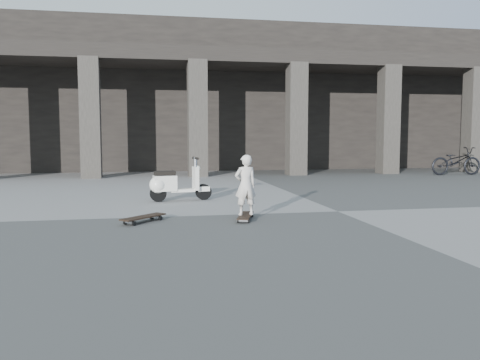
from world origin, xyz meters
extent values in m
plane|color=#454543|center=(0.00, 0.00, 0.00)|extent=(90.00, 90.00, 0.00)
cube|color=black|center=(0.00, 14.00, 3.00)|extent=(28.00, 6.00, 6.00)
cube|color=black|center=(0.00, 9.60, 4.20)|extent=(28.00, 2.80, 0.50)
cube|color=#302D28|center=(-5.36, 8.50, 2.00)|extent=(0.65, 0.65, 4.00)
cube|color=#302D28|center=(-1.79, 8.50, 2.00)|extent=(0.65, 0.65, 4.00)
cube|color=#302D28|center=(1.79, 8.50, 2.00)|extent=(0.65, 0.65, 4.00)
cube|color=#302D28|center=(5.36, 8.50, 2.00)|extent=(0.65, 0.65, 4.00)
cube|color=#302D28|center=(8.93, 8.50, 2.00)|extent=(0.65, 0.65, 4.00)
cube|color=black|center=(-1.94, -0.60, 0.08)|extent=(0.46, 0.88, 0.02)
cube|color=#B2B2B7|center=(-1.84, -0.31, 0.04)|extent=(0.19, 0.10, 0.03)
cube|color=#B2B2B7|center=(-2.03, -0.88, 0.04)|extent=(0.19, 0.10, 0.03)
cylinder|color=black|center=(-1.93, -0.28, 0.03)|extent=(0.05, 0.07, 0.06)
cylinder|color=black|center=(-1.76, -0.34, 0.03)|extent=(0.05, 0.07, 0.06)
cylinder|color=black|center=(-2.12, -0.86, 0.03)|extent=(0.05, 0.07, 0.06)
cylinder|color=black|center=(-1.95, -0.91, 0.03)|extent=(0.05, 0.07, 0.06)
cube|color=black|center=(-3.68, -0.52, 0.09)|extent=(0.79, 0.79, 0.02)
cube|color=#B2B2B7|center=(-3.46, -0.30, 0.05)|extent=(0.18, 0.18, 0.03)
cube|color=#B2B2B7|center=(-3.90, -0.75, 0.05)|extent=(0.18, 0.18, 0.03)
cylinder|color=black|center=(-3.53, -0.23, 0.04)|extent=(0.08, 0.08, 0.08)
cylinder|color=black|center=(-3.39, -0.37, 0.04)|extent=(0.08, 0.08, 0.08)
cylinder|color=black|center=(-3.97, -0.68, 0.04)|extent=(0.08, 0.08, 0.08)
cylinder|color=black|center=(-3.83, -0.82, 0.04)|extent=(0.08, 0.08, 0.08)
imported|color=silver|center=(-1.94, -0.60, 0.61)|extent=(0.40, 0.29, 1.05)
cylinder|color=black|center=(-2.34, 2.19, 0.18)|extent=(0.37, 0.14, 0.36)
cylinder|color=black|center=(-3.35, 2.05, 0.18)|extent=(0.37, 0.14, 0.36)
cube|color=white|center=(-2.82, 2.12, 0.23)|extent=(0.57, 0.31, 0.06)
cube|color=white|center=(-3.20, 2.07, 0.40)|extent=(0.53, 0.35, 0.34)
sphere|color=white|center=(-3.35, 2.05, 0.38)|extent=(0.38, 0.38, 0.38)
cube|color=black|center=(-3.20, 2.07, 0.63)|extent=(0.48, 0.29, 0.09)
cube|color=white|center=(-2.52, 2.16, 0.49)|extent=(0.13, 0.32, 0.52)
cube|color=white|center=(-2.34, 2.19, 0.25)|extent=(0.28, 0.16, 0.11)
cylinder|color=#B2B2B7|center=(-2.52, 2.16, 0.83)|extent=(0.09, 0.09, 0.27)
cylinder|color=black|center=(-2.52, 2.16, 0.94)|extent=(0.11, 0.45, 0.05)
sphere|color=white|center=(-2.46, 2.17, 0.72)|extent=(0.11, 0.11, 0.11)
imported|color=black|center=(7.41, 7.30, 0.50)|extent=(1.91, 0.67, 1.00)
camera|label=1|loc=(-3.68, -9.13, 1.50)|focal=38.00mm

